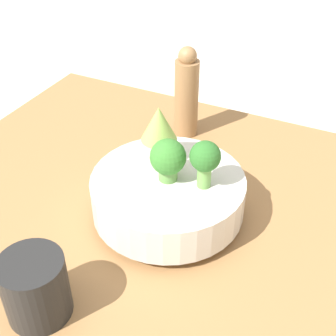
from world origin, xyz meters
TOP-DOWN VIEW (x-y plane):
  - ground_plane at (0.00, 0.00)m, footprint 6.00×6.00m
  - table at (0.00, 0.00)m, footprint 0.94×0.79m
  - bowl at (0.02, -0.02)m, footprint 0.24×0.24m
  - broccoli_floret_left at (-0.03, -0.03)m, footprint 0.05×0.05m
  - broccoli_floret_center at (0.02, -0.02)m, footprint 0.05×0.05m
  - romanesco_piece_near at (0.06, -0.07)m, footprint 0.06×0.06m
  - cup at (0.09, 0.21)m, footprint 0.08×0.08m
  - pepper_mill at (0.10, -0.26)m, footprint 0.05×0.05m

SIDE VIEW (x-z plane):
  - ground_plane at x=0.00m, z-range 0.00..0.00m
  - table at x=0.00m, z-range 0.00..0.03m
  - bowl at x=0.02m, z-range 0.04..0.11m
  - cup at x=0.09m, z-range 0.03..0.12m
  - pepper_mill at x=0.10m, z-range 0.03..0.21m
  - broccoli_floret_center at x=0.02m, z-range 0.11..0.18m
  - broccoli_floret_left at x=-0.03m, z-range 0.12..0.19m
  - romanesco_piece_near at x=0.06m, z-range 0.12..0.21m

